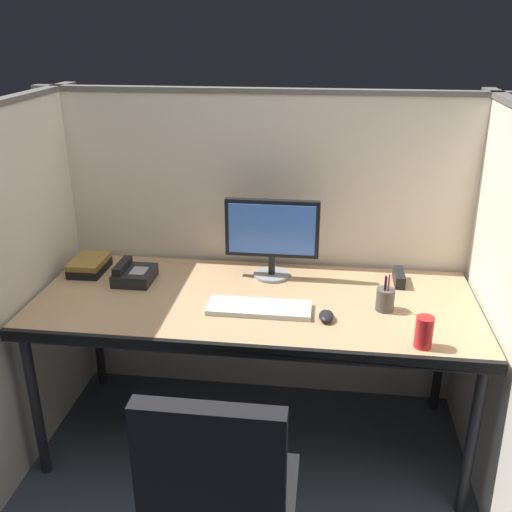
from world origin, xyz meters
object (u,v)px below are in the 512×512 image
(desk, at_px, (254,310))
(keyboard_main, at_px, (259,308))
(monitor_center, at_px, (272,233))
(pen_cup, at_px, (385,299))
(computer_mouse, at_px, (326,316))
(desk_phone, at_px, (133,274))
(red_stapler, at_px, (399,277))
(soda_can, at_px, (424,332))
(book_stack, at_px, (89,265))

(desk, bearing_deg, keyboard_main, -70.20)
(monitor_center, distance_m, pen_cup, 0.59)
(computer_mouse, height_order, desk_phone, desk_phone)
(pen_cup, bearing_deg, red_stapler, 72.77)
(soda_can, relative_size, desk_phone, 0.64)
(monitor_center, height_order, book_stack, monitor_center)
(keyboard_main, relative_size, pen_cup, 2.56)
(computer_mouse, relative_size, red_stapler, 0.64)
(monitor_center, height_order, computer_mouse, monitor_center)
(book_stack, bearing_deg, pen_cup, -9.26)
(desk, distance_m, desk_phone, 0.60)
(book_stack, relative_size, desk_phone, 1.12)
(desk, xyz_separation_m, desk_phone, (-0.58, 0.12, 0.08))
(monitor_center, distance_m, keyboard_main, 0.40)
(monitor_center, bearing_deg, soda_can, -41.97)
(monitor_center, distance_m, computer_mouse, 0.51)
(computer_mouse, bearing_deg, book_stack, 163.23)
(computer_mouse, xyz_separation_m, soda_can, (0.36, -0.16, 0.04))
(book_stack, bearing_deg, computer_mouse, -16.77)
(computer_mouse, distance_m, desk_phone, 0.92)
(soda_can, bearing_deg, computer_mouse, 155.64)
(book_stack, height_order, red_stapler, book_stack)
(computer_mouse, xyz_separation_m, pen_cup, (0.24, 0.12, 0.03))
(computer_mouse, bearing_deg, desk, 156.01)
(desk_phone, bearing_deg, desk, -12.14)
(monitor_center, bearing_deg, desk, -100.92)
(book_stack, bearing_deg, desk, -13.87)
(pen_cup, xyz_separation_m, red_stapler, (0.09, 0.27, -0.02))
(computer_mouse, distance_m, pen_cup, 0.27)
(soda_can, xyz_separation_m, red_stapler, (-0.03, 0.55, -0.03))
(desk, height_order, monitor_center, monitor_center)
(pen_cup, xyz_separation_m, soda_can, (0.12, -0.28, 0.01))
(keyboard_main, xyz_separation_m, pen_cup, (0.52, 0.07, 0.04))
(red_stapler, bearing_deg, soda_can, -86.76)
(book_stack, distance_m, red_stapler, 1.46)
(book_stack, bearing_deg, soda_can, -18.65)
(keyboard_main, xyz_separation_m, desk_phone, (-0.61, 0.22, 0.02))
(desk, distance_m, keyboard_main, 0.11)
(desk, bearing_deg, red_stapler, 21.85)
(book_stack, distance_m, soda_can, 1.57)
(desk_phone, bearing_deg, red_stapler, 6.14)
(computer_mouse, bearing_deg, keyboard_main, 170.47)
(red_stapler, bearing_deg, computer_mouse, -129.58)
(computer_mouse, xyz_separation_m, desk_phone, (-0.89, 0.26, 0.02))
(desk, bearing_deg, computer_mouse, -23.99)
(desk, bearing_deg, soda_can, -24.19)
(keyboard_main, bearing_deg, desk_phone, 160.53)
(desk_phone, bearing_deg, pen_cup, -7.33)
(computer_mouse, height_order, pen_cup, pen_cup)
(desk, bearing_deg, desk_phone, 167.86)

